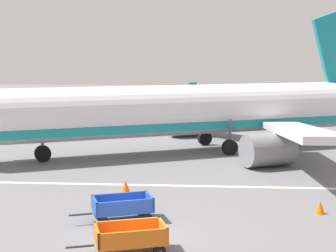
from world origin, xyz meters
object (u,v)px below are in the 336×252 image
object	(u,v)px
baggage_cart_nearest	(130,238)
traffic_cone_near_plane	(320,207)
baggage_cart_second_in_row	(122,207)
traffic_cone_mid_apron	(125,187)
airplane	(199,111)

from	to	relation	value
baggage_cart_nearest	traffic_cone_near_plane	world-z (taller)	baggage_cart_nearest
baggage_cart_second_in_row	traffic_cone_near_plane	world-z (taller)	baggage_cart_second_in_row
traffic_cone_near_plane	traffic_cone_mid_apron	xyz separation A→B (m)	(-9.29, 2.75, 0.05)
baggage_cart_nearest	baggage_cart_second_in_row	size ratio (longest dim) A/B	1.01
baggage_cart_nearest	traffic_cone_mid_apron	bearing A→B (deg)	100.14
airplane	baggage_cart_nearest	world-z (taller)	airplane
traffic_cone_mid_apron	airplane	bearing A→B (deg)	73.79
baggage_cart_nearest	traffic_cone_near_plane	bearing A→B (deg)	34.25
airplane	traffic_cone_mid_apron	world-z (taller)	airplane
airplane	traffic_cone_near_plane	xyz separation A→B (m)	(5.66, -15.24, -2.75)
airplane	traffic_cone_mid_apron	size ratio (longest dim) A/B	49.91
baggage_cart_nearest	traffic_cone_mid_apron	xyz separation A→B (m)	(-1.45, 8.09, -0.25)
baggage_cart_second_in_row	traffic_cone_mid_apron	bearing A→B (deg)	97.20
airplane	traffic_cone_near_plane	distance (m)	16.49
traffic_cone_mid_apron	baggage_cart_nearest	bearing A→B (deg)	-79.86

